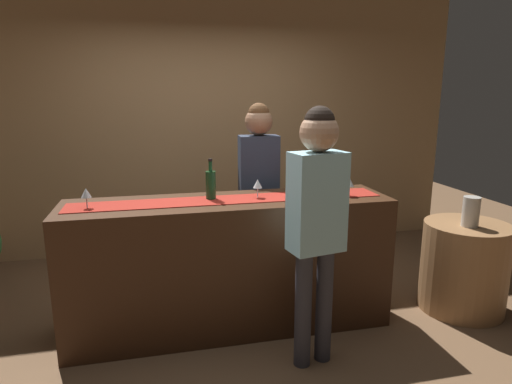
{
  "coord_description": "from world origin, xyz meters",
  "views": [
    {
      "loc": [
        -0.51,
        -3.09,
        1.78
      ],
      "look_at": [
        0.2,
        0.0,
        1.06
      ],
      "focal_mm": 30.76,
      "sensor_mm": 36.0,
      "label": 1
    }
  ],
  "objects_px": {
    "bartender": "(259,178)",
    "wine_bottle_green": "(211,184)",
    "wine_glass_near_customer": "(258,184)",
    "vase_on_side_table": "(471,212)",
    "customer_sipping": "(317,211)",
    "round_side_table": "(464,267)",
    "wine_glass_far_end": "(86,194)",
    "wine_bottle_amber": "(297,181)",
    "wine_glass_mid_counter": "(350,183)"
  },
  "relations": [
    {
      "from": "wine_bottle_amber",
      "to": "wine_glass_far_end",
      "type": "relative_size",
      "value": 2.1
    },
    {
      "from": "wine_glass_near_customer",
      "to": "vase_on_side_table",
      "type": "xyz_separation_m",
      "value": [
        1.68,
        -0.23,
        -0.25
      ]
    },
    {
      "from": "wine_bottle_green",
      "to": "vase_on_side_table",
      "type": "distance_m",
      "value": 2.06
    },
    {
      "from": "wine_glass_near_customer",
      "to": "vase_on_side_table",
      "type": "relative_size",
      "value": 0.6
    },
    {
      "from": "wine_bottle_amber",
      "to": "wine_glass_mid_counter",
      "type": "height_order",
      "value": "wine_bottle_amber"
    },
    {
      "from": "round_side_table",
      "to": "vase_on_side_table",
      "type": "distance_m",
      "value": 0.49
    },
    {
      "from": "round_side_table",
      "to": "vase_on_side_table",
      "type": "bearing_deg",
      "value": -124.46
    },
    {
      "from": "wine_bottle_green",
      "to": "customer_sipping",
      "type": "bearing_deg",
      "value": -48.06
    },
    {
      "from": "bartender",
      "to": "customer_sipping",
      "type": "xyz_separation_m",
      "value": [
        0.09,
        -1.18,
        0.01
      ]
    },
    {
      "from": "wine_bottle_green",
      "to": "wine_glass_near_customer",
      "type": "relative_size",
      "value": 2.1
    },
    {
      "from": "wine_bottle_amber",
      "to": "customer_sipping",
      "type": "distance_m",
      "value": 0.64
    },
    {
      "from": "wine_bottle_green",
      "to": "wine_glass_near_customer",
      "type": "height_order",
      "value": "wine_bottle_green"
    },
    {
      "from": "wine_glass_near_customer",
      "to": "wine_glass_far_end",
      "type": "relative_size",
      "value": 1.0
    },
    {
      "from": "wine_bottle_green",
      "to": "wine_glass_far_end",
      "type": "bearing_deg",
      "value": -174.72
    },
    {
      "from": "wine_glass_far_end",
      "to": "wine_bottle_green",
      "type": "bearing_deg",
      "value": 5.28
    },
    {
      "from": "wine_bottle_amber",
      "to": "wine_glass_far_end",
      "type": "height_order",
      "value": "wine_bottle_amber"
    },
    {
      "from": "wine_glass_mid_counter",
      "to": "bartender",
      "type": "bearing_deg",
      "value": 129.18
    },
    {
      "from": "wine_glass_near_customer",
      "to": "wine_glass_mid_counter",
      "type": "relative_size",
      "value": 1.0
    },
    {
      "from": "wine_glass_near_customer",
      "to": "round_side_table",
      "type": "relative_size",
      "value": 0.19
    },
    {
      "from": "wine_bottle_amber",
      "to": "bartender",
      "type": "bearing_deg",
      "value": 107.31
    },
    {
      "from": "wine_glass_mid_counter",
      "to": "round_side_table",
      "type": "relative_size",
      "value": 0.19
    },
    {
      "from": "wine_glass_near_customer",
      "to": "customer_sipping",
      "type": "height_order",
      "value": "customer_sipping"
    },
    {
      "from": "vase_on_side_table",
      "to": "bartender",
      "type": "bearing_deg",
      "value": 152.41
    },
    {
      "from": "wine_bottle_amber",
      "to": "bartender",
      "type": "relative_size",
      "value": 0.18
    },
    {
      "from": "round_side_table",
      "to": "customer_sipping",
      "type": "bearing_deg",
      "value": -163.78
    },
    {
      "from": "wine_bottle_green",
      "to": "round_side_table",
      "type": "xyz_separation_m",
      "value": [
        2.06,
        -0.22,
        -0.75
      ]
    },
    {
      "from": "wine_bottle_green",
      "to": "vase_on_side_table",
      "type": "bearing_deg",
      "value": -7.64
    },
    {
      "from": "wine_glass_mid_counter",
      "to": "round_side_table",
      "type": "height_order",
      "value": "wine_glass_mid_counter"
    },
    {
      "from": "wine_glass_far_end",
      "to": "customer_sipping",
      "type": "bearing_deg",
      "value": -21.59
    },
    {
      "from": "customer_sipping",
      "to": "round_side_table",
      "type": "distance_m",
      "value": 1.68
    },
    {
      "from": "bartender",
      "to": "wine_glass_mid_counter",
      "type": "bearing_deg",
      "value": 132.43
    },
    {
      "from": "wine_bottle_amber",
      "to": "bartender",
      "type": "distance_m",
      "value": 0.57
    },
    {
      "from": "wine_bottle_green",
      "to": "vase_on_side_table",
      "type": "relative_size",
      "value": 1.26
    },
    {
      "from": "vase_on_side_table",
      "to": "customer_sipping",
      "type": "bearing_deg",
      "value": -165.38
    },
    {
      "from": "wine_bottle_amber",
      "to": "wine_bottle_green",
      "type": "height_order",
      "value": "same"
    },
    {
      "from": "wine_glass_mid_counter",
      "to": "vase_on_side_table",
      "type": "relative_size",
      "value": 0.6
    },
    {
      "from": "vase_on_side_table",
      "to": "wine_bottle_green",
      "type": "bearing_deg",
      "value": 172.36
    },
    {
      "from": "wine_bottle_amber",
      "to": "bartender",
      "type": "xyz_separation_m",
      "value": [
        -0.17,
        0.54,
        -0.07
      ]
    },
    {
      "from": "wine_bottle_amber",
      "to": "round_side_table",
      "type": "relative_size",
      "value": 0.41
    },
    {
      "from": "vase_on_side_table",
      "to": "wine_glass_far_end",
      "type": "bearing_deg",
      "value": 176.17
    },
    {
      "from": "wine_glass_far_end",
      "to": "customer_sipping",
      "type": "distance_m",
      "value": 1.54
    },
    {
      "from": "wine_glass_near_customer",
      "to": "round_side_table",
      "type": "distance_m",
      "value": 1.88
    },
    {
      "from": "wine_glass_near_customer",
      "to": "vase_on_side_table",
      "type": "height_order",
      "value": "wine_glass_near_customer"
    },
    {
      "from": "wine_glass_far_end",
      "to": "vase_on_side_table",
      "type": "distance_m",
      "value": 2.89
    },
    {
      "from": "wine_glass_near_customer",
      "to": "round_side_table",
      "type": "height_order",
      "value": "wine_glass_near_customer"
    },
    {
      "from": "wine_glass_mid_counter",
      "to": "bartender",
      "type": "distance_m",
      "value": 0.87
    },
    {
      "from": "wine_glass_far_end",
      "to": "vase_on_side_table",
      "type": "height_order",
      "value": "wine_glass_far_end"
    },
    {
      "from": "customer_sipping",
      "to": "round_side_table",
      "type": "height_order",
      "value": "customer_sipping"
    },
    {
      "from": "bartender",
      "to": "wine_bottle_green",
      "type": "bearing_deg",
      "value": 50.63
    },
    {
      "from": "wine_bottle_green",
      "to": "wine_glass_far_end",
      "type": "height_order",
      "value": "wine_bottle_green"
    }
  ]
}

